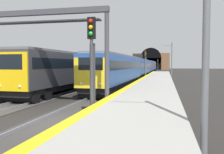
{
  "coord_description": "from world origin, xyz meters",
  "views": [
    {
      "loc": [
        -10.64,
        -5.41,
        2.89
      ],
      "look_at": [
        12.43,
        -0.25,
        1.64
      ],
      "focal_mm": 38.83,
      "sensor_mm": 36.0,
      "label": 1
    }
  ],
  "objects_px": {
    "train_adjacent_platform": "(96,68)",
    "overhead_signal_gantry": "(45,33)",
    "railway_signal_mid": "(145,62)",
    "catenary_mast_far": "(172,60)",
    "railway_signal_far": "(158,64)",
    "catenary_mast_near": "(205,34)",
    "railway_signal_near": "(92,59)",
    "train_main_approaching": "(143,67)"
  },
  "relations": [
    {
      "from": "railway_signal_mid",
      "to": "catenary_mast_far",
      "type": "bearing_deg",
      "value": 157.09
    },
    {
      "from": "overhead_signal_gantry",
      "to": "train_main_approaching",
      "type": "bearing_deg",
      "value": -3.19
    },
    {
      "from": "catenary_mast_near",
      "to": "railway_signal_near",
      "type": "bearing_deg",
      "value": 53.22
    },
    {
      "from": "railway_signal_near",
      "to": "catenary_mast_near",
      "type": "relative_size",
      "value": 0.7
    },
    {
      "from": "overhead_signal_gantry",
      "to": "catenary_mast_near",
      "type": "height_order",
      "value": "catenary_mast_near"
    },
    {
      "from": "train_main_approaching",
      "to": "railway_signal_mid",
      "type": "distance_m",
      "value": 14.41
    },
    {
      "from": "railway_signal_near",
      "to": "railway_signal_far",
      "type": "relative_size",
      "value": 1.03
    },
    {
      "from": "railway_signal_near",
      "to": "railway_signal_mid",
      "type": "xyz_separation_m",
      "value": [
        31.49,
        0.0,
        0.06
      ]
    },
    {
      "from": "railway_signal_near",
      "to": "overhead_signal_gantry",
      "type": "bearing_deg",
      "value": -128.15
    },
    {
      "from": "overhead_signal_gantry",
      "to": "railway_signal_far",
      "type": "bearing_deg",
      "value": -2.58
    },
    {
      "from": "train_adjacent_platform",
      "to": "catenary_mast_far",
      "type": "xyz_separation_m",
      "value": [
        19.71,
        -11.29,
        1.52
      ]
    },
    {
      "from": "catenary_mast_far",
      "to": "railway_signal_far",
      "type": "bearing_deg",
      "value": 4.93
    },
    {
      "from": "railway_signal_near",
      "to": "train_adjacent_platform",
      "type": "bearing_deg",
      "value": -163.95
    },
    {
      "from": "railway_signal_near",
      "to": "overhead_signal_gantry",
      "type": "distance_m",
      "value": 5.66
    },
    {
      "from": "train_main_approaching",
      "to": "overhead_signal_gantry",
      "type": "xyz_separation_m",
      "value": [
        -42.43,
        2.37,
        2.67
      ]
    },
    {
      "from": "train_adjacent_platform",
      "to": "railway_signal_mid",
      "type": "bearing_deg",
      "value": 143.84
    },
    {
      "from": "overhead_signal_gantry",
      "to": "catenary_mast_far",
      "type": "xyz_separation_m",
      "value": [
        39.3,
        -8.92,
        -1.04
      ]
    },
    {
      "from": "railway_signal_near",
      "to": "railway_signal_far",
      "type": "xyz_separation_m",
      "value": [
        97.12,
        0.0,
        -0.08
      ]
    },
    {
      "from": "train_main_approaching",
      "to": "railway_signal_far",
      "type": "relative_size",
      "value": 15.73
    },
    {
      "from": "railway_signal_near",
      "to": "catenary_mast_far",
      "type": "bearing_deg",
      "value": 173.7
    },
    {
      "from": "railway_signal_near",
      "to": "railway_signal_far",
      "type": "distance_m",
      "value": 97.12
    },
    {
      "from": "railway_signal_near",
      "to": "catenary_mast_near",
      "type": "bearing_deg",
      "value": 53.22
    },
    {
      "from": "overhead_signal_gantry",
      "to": "railway_signal_near",
      "type": "bearing_deg",
      "value": -128.15
    },
    {
      "from": "railway_signal_far",
      "to": "overhead_signal_gantry",
      "type": "distance_m",
      "value": 93.92
    },
    {
      "from": "railway_signal_mid",
      "to": "overhead_signal_gantry",
      "type": "xyz_separation_m",
      "value": [
        -28.17,
        4.22,
        1.74
      ]
    },
    {
      "from": "railway_signal_far",
      "to": "catenary_mast_far",
      "type": "bearing_deg",
      "value": 4.93
    },
    {
      "from": "railway_signal_mid",
      "to": "railway_signal_far",
      "type": "height_order",
      "value": "railway_signal_mid"
    },
    {
      "from": "catenary_mast_near",
      "to": "overhead_signal_gantry",
      "type": "bearing_deg",
      "value": 52.56
    },
    {
      "from": "train_main_approaching",
      "to": "railway_signal_mid",
      "type": "relative_size",
      "value": 14.99
    },
    {
      "from": "catenary_mast_far",
      "to": "train_main_approaching",
      "type": "bearing_deg",
      "value": 64.49
    },
    {
      "from": "train_adjacent_platform",
      "to": "railway_signal_far",
      "type": "height_order",
      "value": "railway_signal_far"
    },
    {
      "from": "train_adjacent_platform",
      "to": "catenary_mast_far",
      "type": "distance_m",
      "value": 22.77
    },
    {
      "from": "railway_signal_mid",
      "to": "catenary_mast_far",
      "type": "height_order",
      "value": "catenary_mast_far"
    },
    {
      "from": "train_main_approaching",
      "to": "catenary_mast_near",
      "type": "relative_size",
      "value": 10.71
    },
    {
      "from": "train_adjacent_platform",
      "to": "overhead_signal_gantry",
      "type": "bearing_deg",
      "value": 8.23
    },
    {
      "from": "railway_signal_mid",
      "to": "train_main_approaching",
      "type": "bearing_deg",
      "value": -172.6
    },
    {
      "from": "train_main_approaching",
      "to": "railway_signal_near",
      "type": "relative_size",
      "value": 15.3
    },
    {
      "from": "catenary_mast_far",
      "to": "railway_signal_near",
      "type": "bearing_deg",
      "value": 173.7
    },
    {
      "from": "railway_signal_near",
      "to": "railway_signal_mid",
      "type": "distance_m",
      "value": 31.49
    },
    {
      "from": "railway_signal_near",
      "to": "railway_signal_far",
      "type": "bearing_deg",
      "value": -180.0
    },
    {
      "from": "train_adjacent_platform",
      "to": "railway_signal_mid",
      "type": "relative_size",
      "value": 7.44
    },
    {
      "from": "railway_signal_far",
      "to": "catenary_mast_near",
      "type": "distance_m",
      "value": 100.75
    }
  ]
}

